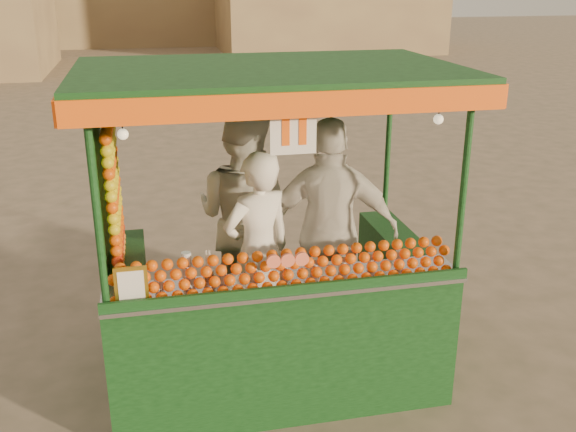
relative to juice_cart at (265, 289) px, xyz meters
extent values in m
plane|color=brown|center=(0.08, 0.13, -0.82)|extent=(90.00, 90.00, 0.00)
cube|color=black|center=(0.07, 0.13, -0.68)|extent=(2.54, 1.56, 0.29)
cylinder|color=black|center=(-0.81, 0.13, -0.65)|extent=(0.35, 0.10, 0.35)
cylinder|color=black|center=(0.95, 0.13, -0.65)|extent=(0.35, 0.10, 0.35)
cube|color=black|center=(0.07, -0.50, -0.14)|extent=(2.54, 0.29, 0.78)
cube|color=black|center=(-1.05, 0.23, -0.14)|extent=(0.29, 1.27, 0.78)
cube|color=black|center=(1.19, 0.23, -0.14)|extent=(0.29, 1.27, 0.78)
cube|color=#B2B2B7|center=(0.07, -0.47, 0.27)|extent=(2.54, 0.45, 0.03)
cylinder|color=black|center=(-1.15, -0.60, 0.93)|extent=(0.05, 0.05, 1.37)
cylinder|color=black|center=(1.29, -0.60, 0.93)|extent=(0.05, 0.05, 1.37)
cylinder|color=black|center=(-1.15, 0.86, 0.93)|extent=(0.05, 0.05, 1.37)
cylinder|color=black|center=(1.29, 0.86, 0.93)|extent=(0.05, 0.05, 1.37)
cube|color=black|center=(0.07, 0.13, 1.66)|extent=(2.73, 1.76, 0.08)
cube|color=#FF5A0E|center=(0.07, -0.75, 1.58)|extent=(2.73, 0.04, 0.16)
cube|color=#FF5A0E|center=(0.07, 1.01, 1.58)|extent=(2.73, 0.04, 0.16)
cube|color=#FF5A0E|center=(-1.30, 0.13, 1.58)|extent=(0.04, 1.76, 0.16)
cube|color=#FF5A0E|center=(1.44, 0.13, 1.58)|extent=(0.04, 1.76, 0.16)
cylinder|color=#FF704D|center=(0.05, -0.60, 0.50)|extent=(0.10, 0.02, 0.10)
cube|color=gold|center=(-0.98, -0.60, 0.42)|extent=(0.21, 0.02, 0.27)
cube|color=white|center=(0.07, -0.67, 1.40)|extent=(0.29, 0.01, 0.29)
sphere|color=#FFE5B2|center=(-0.95, -0.53, 1.40)|extent=(0.07, 0.07, 0.07)
sphere|color=#FFE5B2|center=(1.09, -0.53, 1.40)|extent=(0.07, 0.07, 0.07)
imported|color=white|center=(-0.04, 0.08, 0.28)|extent=(0.69, 0.57, 1.62)
imported|color=beige|center=(-0.06, 0.59, 0.39)|extent=(1.14, 1.11, 1.85)
imported|color=silver|center=(0.56, 0.12, 0.39)|extent=(1.15, 0.67, 1.83)
camera|label=1|loc=(-0.81, -4.54, 2.31)|focal=40.93mm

